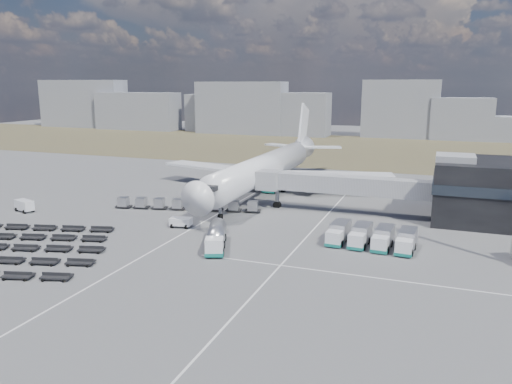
% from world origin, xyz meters
% --- Properties ---
extents(ground, '(420.00, 420.00, 0.00)m').
position_xyz_m(ground, '(0.00, 0.00, 0.00)').
color(ground, '#565659').
rests_on(ground, ground).
extents(grass_strip, '(420.00, 90.00, 0.01)m').
position_xyz_m(grass_strip, '(0.00, 110.00, 0.01)').
color(grass_strip, '#4B472D').
rests_on(grass_strip, ground).
extents(lane_markings, '(47.12, 110.00, 0.01)m').
position_xyz_m(lane_markings, '(9.77, 3.00, 0.01)').
color(lane_markings, silver).
rests_on(lane_markings, ground).
extents(jet_bridge, '(30.30, 3.80, 7.05)m').
position_xyz_m(jet_bridge, '(15.90, 20.42, 5.05)').
color(jet_bridge, '#939399').
rests_on(jet_bridge, ground).
extents(airliner, '(51.59, 64.53, 17.62)m').
position_xyz_m(airliner, '(0.00, 32.38, 5.29)').
color(airliner, white).
rests_on(airliner, ground).
extents(skyline, '(310.53, 21.36, 24.31)m').
position_xyz_m(skyline, '(-21.92, 151.70, 9.96)').
color(skyline, gray).
rests_on(skyline, ground).
extents(fuel_tanker, '(5.73, 9.78, 3.09)m').
position_xyz_m(fuel_tanker, '(5.55, -4.54, 1.54)').
color(fuel_tanker, white).
rests_on(fuel_tanker, ground).
extents(pushback_tug, '(3.63, 2.42, 1.51)m').
position_xyz_m(pushback_tug, '(-4.00, 2.80, 0.75)').
color(pushback_tug, white).
rests_on(pushback_tug, ground).
extents(utility_van, '(4.17, 2.79, 2.08)m').
position_xyz_m(utility_van, '(-34.76, 1.76, 1.04)').
color(utility_van, white).
rests_on(utility_van, ground).
extents(catering_truck, '(3.25, 7.16, 3.22)m').
position_xyz_m(catering_truck, '(1.04, 33.98, 1.65)').
color(catering_truck, white).
rests_on(catering_truck, ground).
extents(service_trucks_near, '(12.02, 7.18, 2.58)m').
position_xyz_m(service_trucks_near, '(25.55, 3.56, 1.40)').
color(service_trucks_near, white).
rests_on(service_trucks_near, ground).
extents(uld_row, '(26.35, 7.54, 1.80)m').
position_xyz_m(uld_row, '(-8.28, 12.83, 1.08)').
color(uld_row, black).
rests_on(uld_row, ground).
extents(baggage_dollies, '(29.80, 26.84, 0.82)m').
position_xyz_m(baggage_dollies, '(-20.40, -15.59, 0.41)').
color(baggage_dollies, black).
rests_on(baggage_dollies, ground).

